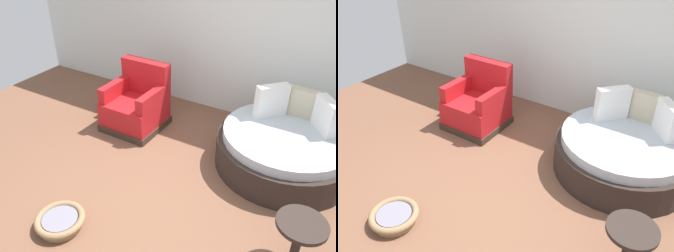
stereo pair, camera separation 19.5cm
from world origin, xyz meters
The scene contains 6 objects.
ground_plane centered at (0.00, 0.00, -0.01)m, with size 8.00×8.00×0.02m, color brown.
back_wall centered at (0.00, 2.25, 1.45)m, with size 8.00×0.12×2.90m, color silver.
round_daybed centered at (0.93, 1.23, 0.27)m, with size 1.65×1.65×0.93m.
red_armchair centered at (-1.20, 1.10, 0.33)m, with size 0.80×0.80×0.94m.
pet_basket centered at (-0.73, -0.93, 0.07)m, with size 0.51×0.51×0.13m.
side_table centered at (1.42, -0.15, 0.43)m, with size 0.44×0.44×0.52m.
Camera 1 is at (1.49, -2.48, 2.75)m, focal length 36.92 mm.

